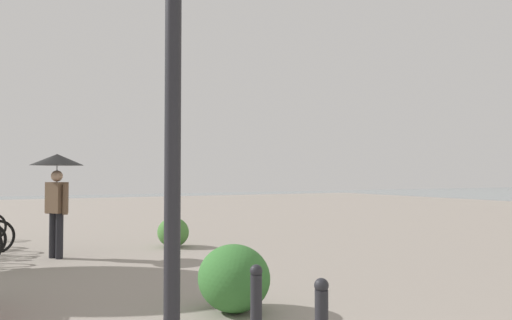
{
  "coord_description": "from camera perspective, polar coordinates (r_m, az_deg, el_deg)",
  "views": [
    {
      "loc": [
        -0.09,
        1.83,
        1.62
      ],
      "look_at": [
        10.57,
        -3.68,
        1.99
      ],
      "focal_mm": 34.26,
      "sensor_mm": 36.0,
      "label": 1
    }
  ],
  "objects": [
    {
      "name": "pedestrian",
      "position": [
        10.29,
        -22.22,
        -1.73
      ],
      "size": [
        1.0,
        1.0,
        2.03
      ],
      "color": "black",
      "rests_on": "ground"
    },
    {
      "name": "shrub_low",
      "position": [
        5.95,
        -2.59,
        -13.6
      ],
      "size": [
        0.93,
        0.84,
        0.79
      ],
      "color": "#387533",
      "rests_on": "ground"
    },
    {
      "name": "bollard_near",
      "position": [
        4.54,
        7.66,
        -17.68
      ],
      "size": [
        0.13,
        0.13,
        0.71
      ],
      "color": "#232328",
      "rests_on": "ground"
    },
    {
      "name": "shrub_wide",
      "position": [
        11.27,
        -9.65,
        -8.31
      ],
      "size": [
        0.78,
        0.7,
        0.66
      ],
      "color": "#477F38",
      "rests_on": "ground"
    },
    {
      "name": "lamppost",
      "position": [
        4.3,
        -9.66,
        10.88
      ],
      "size": [
        0.98,
        0.28,
        3.81
      ],
      "color": "#232328",
      "rests_on": "ground"
    },
    {
      "name": "bollard_mid",
      "position": [
        5.15,
        0.02,
        -15.79
      ],
      "size": [
        0.13,
        0.13,
        0.71
      ],
      "color": "#232328",
      "rests_on": "ground"
    }
  ]
}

